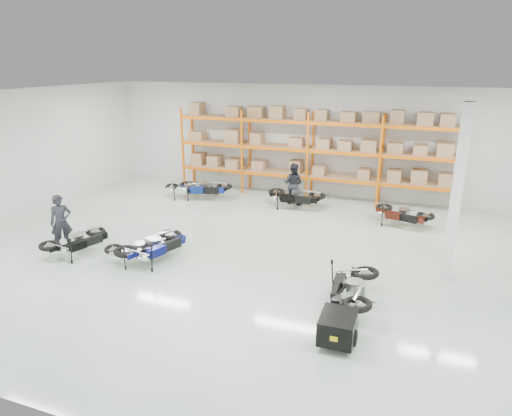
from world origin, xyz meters
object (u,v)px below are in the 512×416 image
at_px(moto_silver_left, 138,246).
at_px(person_left, 61,222).
at_px(moto_back_c, 295,193).
at_px(trailer, 338,327).
at_px(moto_black_far_left, 77,237).
at_px(moto_touring_right, 352,282).
at_px(moto_back_a, 204,185).
at_px(person_back, 293,184).
at_px(moto_back_d, 402,211).
at_px(moto_blue_centre, 154,241).
at_px(moto_back_b, 188,186).

height_order(moto_silver_left, person_left, person_left).
bearing_deg(moto_back_c, trailer, -159.72).
relative_size(moto_silver_left, moto_black_far_left, 0.90).
bearing_deg(moto_touring_right, trailer, -91.04).
xyz_separation_m(moto_back_a, person_left, (-1.58, -6.20, 0.26)).
bearing_deg(moto_silver_left, person_back, -62.54).
bearing_deg(moto_back_d, person_back, 92.92).
distance_m(moto_back_c, moto_back_d, 4.02).
bearing_deg(moto_black_far_left, moto_back_c, -107.38).
bearing_deg(person_back, moto_black_far_left, 60.66).
bearing_deg(moto_back_c, person_back, 23.95).
bearing_deg(moto_black_far_left, person_left, 4.57).
xyz_separation_m(trailer, moto_back_a, (-7.05, 8.14, 0.22)).
bearing_deg(moto_black_far_left, moto_back_a, -79.27).
relative_size(moto_blue_centre, trailer, 1.30).
distance_m(moto_back_c, person_left, 8.32).
bearing_deg(moto_back_a, moto_blue_centre, -176.43).
bearing_deg(moto_back_d, moto_back_a, 103.90).
bearing_deg(moto_back_a, trailer, -149.32).
relative_size(moto_blue_centre, moto_silver_left, 1.22).
height_order(trailer, person_back, person_back).
distance_m(moto_touring_right, moto_back_c, 7.38).
bearing_deg(moto_back_b, person_back, -97.68).
bearing_deg(moto_silver_left, person_left, 48.16).
relative_size(moto_silver_left, moto_touring_right, 0.82).
xyz_separation_m(moto_blue_centre, moto_back_a, (-1.47, 5.99, -0.00)).
height_order(moto_touring_right, trailer, moto_touring_right).
height_order(trailer, moto_back_b, moto_back_b).
distance_m(moto_back_a, moto_back_b, 0.68).
bearing_deg(moto_silver_left, moto_back_d, -91.98).
height_order(moto_back_a, moto_back_d, moto_back_a).
xyz_separation_m(moto_touring_right, person_left, (-8.63, 0.33, 0.26)).
bearing_deg(moto_touring_right, moto_back_a, 136.12).
height_order(moto_back_d, person_back, person_back).
bearing_deg(moto_back_b, moto_black_far_left, 160.56).
distance_m(moto_back_b, person_left, 6.13).
relative_size(moto_back_a, moto_back_b, 1.14).
bearing_deg(moto_silver_left, moto_back_c, -65.60).
bearing_deg(person_left, moto_back_c, 0.32).
height_order(moto_touring_right, moto_back_c, moto_back_c).
relative_size(trailer, moto_back_a, 0.77).
bearing_deg(moto_back_c, moto_silver_left, 155.35).
bearing_deg(moto_blue_centre, moto_black_far_left, 27.82).
xyz_separation_m(moto_silver_left, moto_back_a, (-1.08, 6.20, 0.10)).
height_order(moto_black_far_left, moto_back_d, moto_back_d).
xyz_separation_m(moto_silver_left, moto_back_d, (6.72, 5.65, 0.06)).
distance_m(moto_blue_centre, moto_back_c, 6.53).
height_order(moto_black_far_left, person_back, person_back).
height_order(moto_black_far_left, moto_back_c, moto_back_c).
relative_size(moto_blue_centre, person_left, 1.13).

